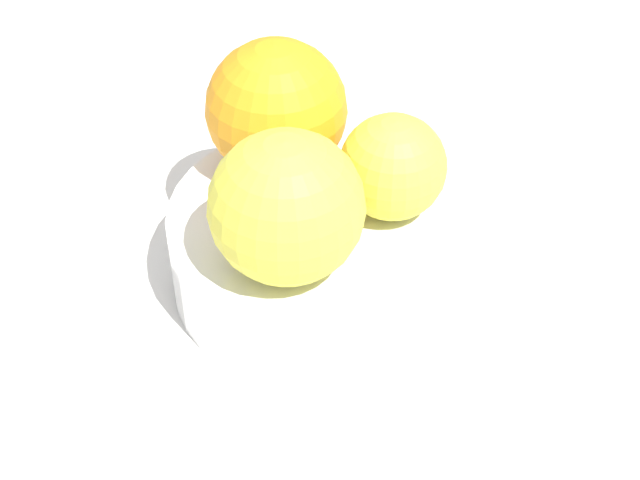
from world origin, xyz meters
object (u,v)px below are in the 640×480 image
(orange_in_bowl_0, at_px, (393,167))
(orange_in_bowl_1, at_px, (287,207))
(fruit_bowl, at_px, (320,248))
(orange_in_bowl_2, at_px, (276,109))

(orange_in_bowl_0, height_order, orange_in_bowl_1, orange_in_bowl_1)
(fruit_bowl, bearing_deg, orange_in_bowl_0, 143.90)
(orange_in_bowl_0, relative_size, orange_in_bowl_2, 0.73)
(orange_in_bowl_1, distance_m, orange_in_bowl_2, 0.09)
(orange_in_bowl_1, bearing_deg, orange_in_bowl_0, 179.29)
(fruit_bowl, distance_m, orange_in_bowl_1, 0.09)
(orange_in_bowl_1, bearing_deg, orange_in_bowl_2, -124.79)
(fruit_bowl, relative_size, orange_in_bowl_2, 2.13)
(fruit_bowl, height_order, orange_in_bowl_2, orange_in_bowl_2)
(fruit_bowl, xyz_separation_m, orange_in_bowl_0, (-0.03, 0.02, 0.06))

